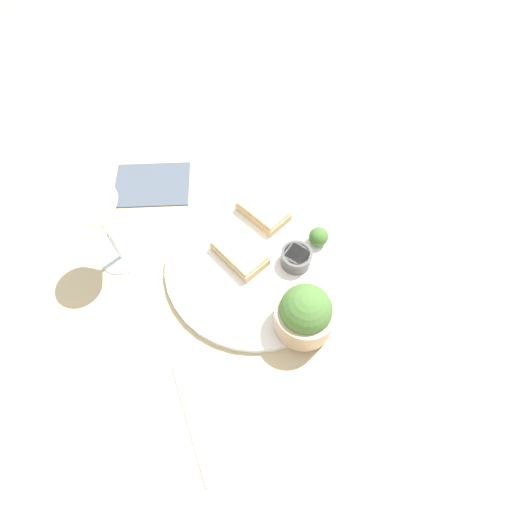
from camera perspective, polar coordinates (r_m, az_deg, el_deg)
ground_plane at (r=0.74m, az=0.00°, el=-1.36°), size 4.00×4.00×0.00m
dinner_plate at (r=0.73m, az=0.00°, el=-1.09°), size 0.33×0.33×0.01m
salad_bowl at (r=0.64m, az=6.84°, el=-8.23°), size 0.10×0.10×0.10m
sauce_ramekin at (r=0.72m, az=5.79°, el=-0.17°), size 0.06×0.06×0.03m
cheese_toast_near at (r=0.78m, az=1.05°, el=6.51°), size 0.11×0.08×0.03m
cheese_toast_far at (r=0.72m, az=-2.35°, el=0.47°), size 0.11×0.07×0.03m
wine_glass at (r=0.70m, az=-21.25°, el=4.70°), size 0.08×0.08×0.17m
garnish at (r=0.74m, az=8.93°, el=2.76°), size 0.04×0.04×0.04m
napkin at (r=0.88m, az=-14.64°, el=9.94°), size 0.18×0.19×0.01m
fork at (r=0.65m, az=-9.42°, el=-22.32°), size 0.18×0.04×0.01m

